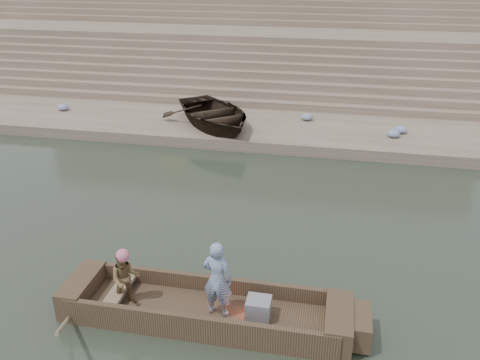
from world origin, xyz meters
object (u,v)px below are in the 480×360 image
(main_rowboat, at_px, (205,314))
(television, at_px, (258,308))
(rowing_man, at_px, (125,279))
(beached_rowboat, at_px, (214,114))
(standing_man, at_px, (217,279))

(main_rowboat, bearing_deg, television, -0.00)
(rowing_man, distance_m, beached_rowboat, 10.44)
(standing_man, xyz_separation_m, rowing_man, (-1.81, -0.06, -0.20))
(main_rowboat, bearing_deg, rowing_man, -175.96)
(rowing_man, bearing_deg, television, -22.22)
(standing_man, xyz_separation_m, beached_rowboat, (-2.65, 10.35, -0.15))
(rowing_man, height_order, beached_rowboat, rowing_man)
(television, bearing_deg, rowing_man, -177.60)
(standing_man, height_order, rowing_man, standing_man)
(television, bearing_deg, main_rowboat, 180.00)
(standing_man, distance_m, beached_rowboat, 10.68)
(standing_man, distance_m, rowing_man, 1.83)
(rowing_man, xyz_separation_m, television, (2.57, 0.11, -0.38))
(main_rowboat, distance_m, beached_rowboat, 10.60)
(standing_man, distance_m, television, 0.96)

